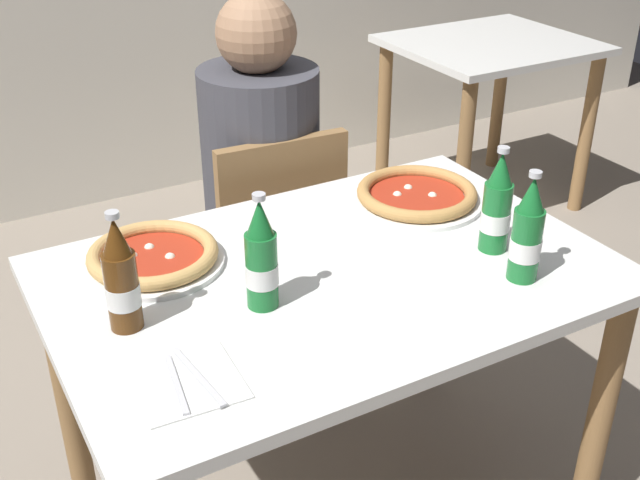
% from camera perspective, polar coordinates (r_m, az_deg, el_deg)
% --- Properties ---
extents(dining_table_main, '(1.20, 0.80, 0.75)m').
position_cam_1_polar(dining_table_main, '(1.79, 0.79, -5.29)').
color(dining_table_main, silver).
rests_on(dining_table_main, ground_plane).
extents(chair_behind_table, '(0.42, 0.42, 0.85)m').
position_cam_1_polar(chair_behind_table, '(2.39, -3.59, -0.25)').
color(chair_behind_table, olive).
rests_on(chair_behind_table, ground_plane).
extents(diner_seated, '(0.34, 0.34, 1.21)m').
position_cam_1_polar(diner_seated, '(2.38, -4.11, 2.42)').
color(diner_seated, '#2D3342').
rests_on(diner_seated, ground_plane).
extents(dining_table_background, '(0.80, 0.70, 0.75)m').
position_cam_1_polar(dining_table_background, '(3.61, 11.91, 11.30)').
color(dining_table_background, silver).
rests_on(dining_table_background, ground_plane).
extents(pizza_margherita_near, '(0.31, 0.31, 0.04)m').
position_cam_1_polar(pizza_margherita_near, '(1.77, -11.83, -1.17)').
color(pizza_margherita_near, white).
rests_on(pizza_margherita_near, dining_table_main).
extents(pizza_marinara_far, '(0.33, 0.33, 0.04)m').
position_cam_1_polar(pizza_marinara_far, '(2.02, 6.92, 3.19)').
color(pizza_marinara_far, white).
rests_on(pizza_marinara_far, dining_table_main).
extents(beer_bottle_left, '(0.07, 0.07, 0.25)m').
position_cam_1_polar(beer_bottle_left, '(1.56, -4.21, -1.44)').
color(beer_bottle_left, '#196B2D').
rests_on(beer_bottle_left, dining_table_main).
extents(beer_bottle_center, '(0.07, 0.07, 0.25)m').
position_cam_1_polar(beer_bottle_center, '(1.54, -14.01, -2.80)').
color(beer_bottle_center, '#512D0F').
rests_on(beer_bottle_center, dining_table_main).
extents(beer_bottle_right, '(0.07, 0.07, 0.25)m').
position_cam_1_polar(beer_bottle_right, '(1.70, 14.56, 0.36)').
color(beer_bottle_right, '#196B2D').
rests_on(beer_bottle_right, dining_table_main).
extents(beer_bottle_extra, '(0.07, 0.07, 0.25)m').
position_cam_1_polar(beer_bottle_extra, '(1.80, 12.50, 2.28)').
color(beer_bottle_extra, '#196B2D').
rests_on(beer_bottle_extra, dining_table_main).
extents(napkin_with_cutlery, '(0.19, 0.19, 0.01)m').
position_cam_1_polar(napkin_with_cutlery, '(1.43, -9.45, -9.95)').
color(napkin_with_cutlery, white).
rests_on(napkin_with_cutlery, dining_table_main).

